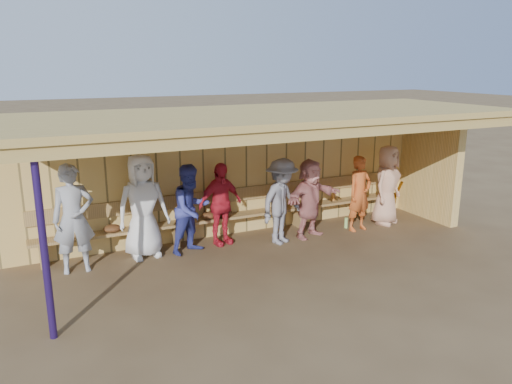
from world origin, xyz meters
TOP-DOWN VIEW (x-y plane):
  - ground at (0.00, 0.00)m, footprint 90.00×90.00m
  - player_a at (-3.08, 0.63)m, footprint 0.66×0.44m
  - player_b at (-1.94, 0.81)m, footprint 0.94×0.66m
  - player_c at (-1.12, 0.64)m, footprint 0.95×0.85m
  - player_d at (-0.51, 0.81)m, footprint 0.96×0.56m
  - player_e at (0.54, 0.37)m, footprint 1.20×0.98m
  - player_f at (1.20, 0.45)m, footprint 1.49×0.87m
  - player_g at (2.31, 0.36)m, footprint 0.60×0.43m
  - player_h at (3.08, 0.48)m, footprint 0.96×0.82m
  - dugout_structure at (0.39, 0.69)m, footprint 8.80×3.20m
  - bench at (0.00, 1.12)m, footprint 7.60×0.34m
  - dugout_equipment at (-0.34, 0.99)m, footprint 6.31×0.62m

SIDE VIEW (x-z plane):
  - ground at x=0.00m, z-range 0.00..0.00m
  - dugout_equipment at x=-0.34m, z-range 0.09..0.89m
  - bench at x=0.00m, z-range 0.06..0.99m
  - player_g at x=2.31m, z-range 0.00..1.52m
  - player_f at x=1.20m, z-range 0.00..1.54m
  - player_d at x=-0.51m, z-range 0.00..1.54m
  - player_c at x=-1.12m, z-range 0.00..1.60m
  - player_e at x=0.54m, z-range 0.00..1.61m
  - player_h at x=3.08m, z-range 0.00..1.66m
  - player_a at x=-3.08m, z-range 0.00..1.77m
  - player_b at x=-1.94m, z-range 0.00..1.82m
  - dugout_structure at x=0.39m, z-range 0.44..2.94m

